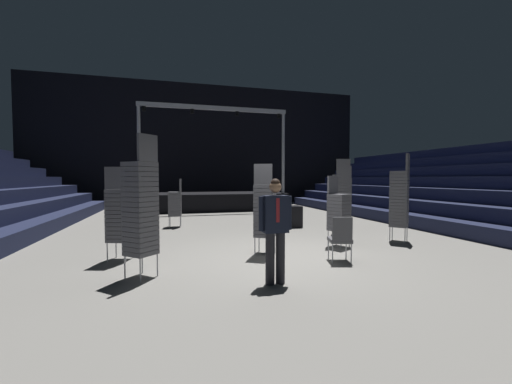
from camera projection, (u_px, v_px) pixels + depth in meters
ground_plane at (274, 258)px, 7.10m from camera, size 22.00×30.00×0.10m
arena_end_wall at (204, 145)px, 21.38m from camera, size 22.00×0.30×8.00m
bleacher_bank_right at (512, 183)px, 10.18m from camera, size 5.25×24.00×3.15m
stage_riser at (212, 200)px, 17.41m from camera, size 7.79×3.18×5.36m
man_with_tie at (275, 225)px, 5.16m from camera, size 0.57×0.24×1.73m
chair_stack_front_left at (399, 198)px, 8.64m from camera, size 0.62×0.62×2.39m
chair_stack_front_right at (341, 197)px, 9.66m from camera, size 0.53×0.53×2.31m
chair_stack_mid_left at (339, 211)px, 8.03m from camera, size 0.59×0.59×1.79m
chair_stack_mid_right at (175, 203)px, 11.24m from camera, size 0.48×0.48×1.71m
chair_stack_mid_centre at (265, 209)px, 7.20m from camera, size 0.60×0.60×2.05m
chair_stack_rear_left at (120, 214)px, 6.67m from camera, size 0.55×0.55×1.96m
chair_stack_rear_right at (344, 194)px, 12.74m from camera, size 0.52×0.52×2.22m
chair_stack_rear_centre at (141, 207)px, 5.48m from camera, size 0.62×0.62×2.48m
equipment_road_case at (288, 217)px, 11.24m from camera, size 0.92×0.63×0.74m
loose_chair_near_man at (341, 236)px, 6.54m from camera, size 0.54×0.54×0.95m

